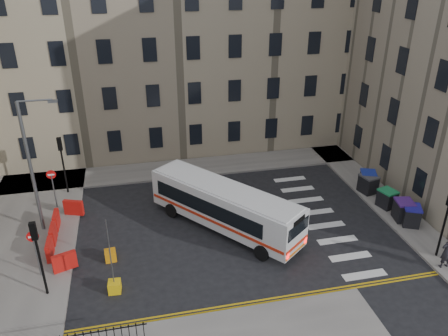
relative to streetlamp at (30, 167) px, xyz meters
name	(u,v)px	position (x,y,z in m)	size (l,w,h in m)	color
ground	(258,223)	(13.00, -2.00, -4.34)	(120.00, 120.00, 0.00)	black
pavement_north	(152,172)	(7.00, 6.60, -4.26)	(36.00, 3.20, 0.15)	slate
pavement_east	(359,179)	(22.00, 2.00, -4.26)	(2.40, 26.00, 0.15)	slate
pavement_west	(24,241)	(-1.00, -1.00, -4.26)	(6.00, 22.00, 0.15)	slate
terrace_north	(126,43)	(6.00, 13.50, 4.28)	(38.30, 10.80, 17.20)	tan
traffic_light_east	(447,213)	(21.60, -7.50, -1.47)	(0.28, 0.22, 4.10)	black
traffic_light_nw	(62,157)	(1.00, 4.50, -1.47)	(0.28, 0.22, 4.10)	black
traffic_light_sw	(37,248)	(1.00, -6.00, -1.47)	(0.28, 0.22, 4.10)	black
streetlamp	(30,167)	(0.00, 0.00, 0.00)	(0.50, 0.22, 8.14)	#595B5E
no_entry_north	(52,181)	(0.50, 2.50, -2.26)	(0.60, 0.08, 3.00)	#595B5E
no_entry_south	(34,244)	(0.50, -4.50, -2.26)	(0.60, 0.08, 3.00)	#595B5E
roadworks_barriers	(60,233)	(1.16, -1.50, -3.69)	(1.66, 6.26, 1.00)	red
bus	(224,205)	(10.78, -2.06, -2.74)	(8.06, 9.39, 2.76)	silver
wheelie_bin_a	(411,215)	(21.99, -4.40, -3.55)	(1.38, 1.46, 1.26)	black
wheelie_bin_b	(403,210)	(21.84, -3.80, -3.52)	(1.26, 1.38, 1.31)	black
wheelie_bin_c	(387,198)	(21.70, -2.17, -3.58)	(1.21, 1.31, 1.21)	black
wheelie_bin_d	(368,184)	(21.50, -0.08, -3.54)	(1.24, 1.36, 1.28)	black
wheelie_bin_e	(368,180)	(21.72, 0.39, -3.53)	(1.39, 1.47, 1.30)	black
pedestrian	(447,251)	(21.32, -8.44, -3.20)	(0.72, 0.47, 1.96)	black
bollard_yellow	(115,287)	(4.23, -6.42, -4.04)	(0.60, 0.60, 0.60)	yellow
bollard_chevron	(111,255)	(4.00, -3.80, -4.04)	(0.60, 0.60, 0.60)	orange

